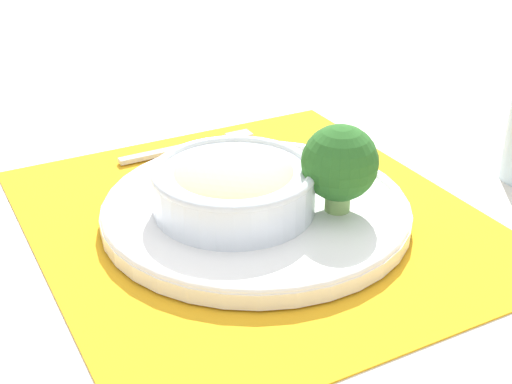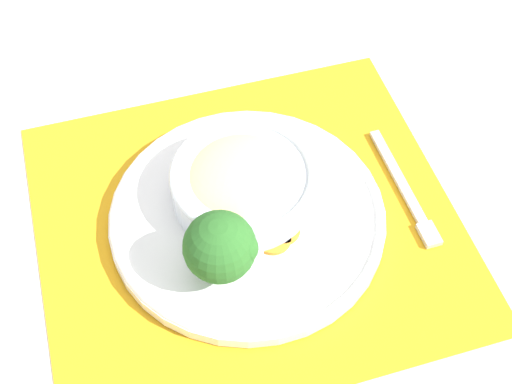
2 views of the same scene
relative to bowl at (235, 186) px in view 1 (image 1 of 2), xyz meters
The scene contains 8 objects.
ground_plane 0.05m from the bowl, 98.58° to the left, with size 4.00×4.00×0.00m, color beige.
placemat 0.05m from the bowl, 98.58° to the left, with size 0.53×0.49×0.00m.
plate 0.04m from the bowl, 98.58° to the left, with size 0.33×0.33×0.02m.
bowl is the anchor object (origin of this frame).
broccoli_floret 0.11m from the bowl, 67.88° to the left, with size 0.08×0.08×0.09m.
carrot_slice_near 0.08m from the bowl, 110.33° to the left, with size 0.04×0.04×0.01m.
carrot_slice_middle 0.07m from the bowl, 123.62° to the left, with size 0.04×0.04×0.01m.
fork 0.21m from the bowl, behind, with size 0.03×0.18×0.01m.
Camera 1 is at (0.60, -0.26, 0.38)m, focal length 50.00 mm.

